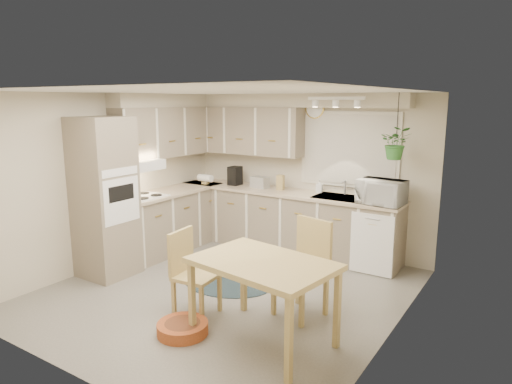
{
  "coord_description": "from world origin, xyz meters",
  "views": [
    {
      "loc": [
        3.15,
        -4.2,
        2.3
      ],
      "look_at": [
        0.08,
        0.55,
        1.16
      ],
      "focal_mm": 32.0,
      "sensor_mm": 36.0,
      "label": 1
    }
  ],
  "objects_px": {
    "microwave": "(381,189)",
    "chair_left": "(197,274)",
    "pet_bed": "(183,328)",
    "braided_rug": "(228,283)",
    "dining_table": "(263,302)",
    "chair_back": "(300,269)"
  },
  "relations": [
    {
      "from": "chair_left",
      "to": "pet_bed",
      "type": "xyz_separation_m",
      "value": [
        0.16,
        -0.42,
        -0.41
      ]
    },
    {
      "from": "chair_back",
      "to": "dining_table",
      "type": "bearing_deg",
      "value": 100.36
    },
    {
      "from": "chair_left",
      "to": "microwave",
      "type": "bearing_deg",
      "value": 146.4
    },
    {
      "from": "microwave",
      "to": "braided_rug",
      "type": "bearing_deg",
      "value": -128.59
    },
    {
      "from": "braided_rug",
      "to": "pet_bed",
      "type": "distance_m",
      "value": 1.33
    },
    {
      "from": "chair_left",
      "to": "braided_rug",
      "type": "xyz_separation_m",
      "value": [
        -0.21,
        0.86,
        -0.46
      ]
    },
    {
      "from": "chair_left",
      "to": "pet_bed",
      "type": "height_order",
      "value": "chair_left"
    },
    {
      "from": "pet_bed",
      "to": "chair_left",
      "type": "bearing_deg",
      "value": 110.67
    },
    {
      "from": "chair_left",
      "to": "braided_rug",
      "type": "distance_m",
      "value": 1.0
    },
    {
      "from": "dining_table",
      "to": "braided_rug",
      "type": "relative_size",
      "value": 1.13
    },
    {
      "from": "dining_table",
      "to": "microwave",
      "type": "height_order",
      "value": "microwave"
    },
    {
      "from": "braided_rug",
      "to": "pet_bed",
      "type": "relative_size",
      "value": 2.25
    },
    {
      "from": "chair_back",
      "to": "microwave",
      "type": "distance_m",
      "value": 1.88
    },
    {
      "from": "dining_table",
      "to": "braided_rug",
      "type": "distance_m",
      "value": 1.53
    },
    {
      "from": "microwave",
      "to": "chair_left",
      "type": "bearing_deg",
      "value": -112.15
    },
    {
      "from": "braided_rug",
      "to": "microwave",
      "type": "distance_m",
      "value": 2.37
    },
    {
      "from": "chair_back",
      "to": "braided_rug",
      "type": "height_order",
      "value": "chair_back"
    },
    {
      "from": "chair_back",
      "to": "microwave",
      "type": "xyz_separation_m",
      "value": [
        0.29,
        1.75,
        0.62
      ]
    },
    {
      "from": "chair_left",
      "to": "chair_back",
      "type": "distance_m",
      "value": 1.12
    },
    {
      "from": "braided_rug",
      "to": "microwave",
      "type": "relative_size",
      "value": 1.95
    },
    {
      "from": "chair_left",
      "to": "microwave",
      "type": "height_order",
      "value": "microwave"
    },
    {
      "from": "dining_table",
      "to": "chair_left",
      "type": "relative_size",
      "value": 1.4
    }
  ]
}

